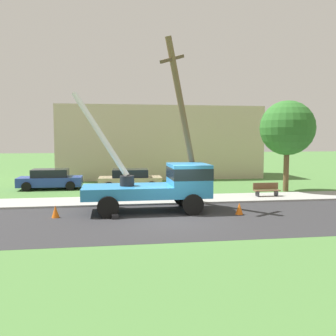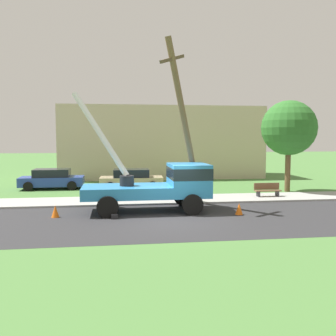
# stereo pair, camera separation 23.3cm
# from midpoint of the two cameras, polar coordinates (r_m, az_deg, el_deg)

# --- Properties ---
(ground_plane) EXTENTS (120.00, 120.00, 0.00)m
(ground_plane) POSITION_cam_midpoint_polar(r_m,az_deg,el_deg) (28.46, -3.40, -2.66)
(ground_plane) COLOR #477538
(road_asphalt) EXTENTS (80.00, 7.25, 0.01)m
(road_asphalt) POSITION_cam_midpoint_polar(r_m,az_deg,el_deg) (16.71, 0.34, -7.95)
(road_asphalt) COLOR #2B2B2D
(road_asphalt) RESTS_ON ground
(sidewalk_strip) EXTENTS (80.00, 2.84, 0.10)m
(sidewalk_strip) POSITION_cam_midpoint_polar(r_m,az_deg,el_deg) (21.61, -1.74, -4.91)
(sidewalk_strip) COLOR #9E9E99
(sidewalk_strip) RESTS_ON ground
(utility_truck) EXTENTS (6.78, 3.20, 5.98)m
(utility_truck) POSITION_cam_midpoint_polar(r_m,az_deg,el_deg) (18.44, -1.13, -2.31)
(utility_truck) COLOR #2D84C6
(utility_truck) RESTS_ON ground
(leaning_utility_pole) EXTENTS (2.75, 2.50, 8.66)m
(leaning_utility_pole) POSITION_cam_midpoint_polar(r_m,az_deg,el_deg) (19.43, 2.19, 6.99)
(leaning_utility_pole) COLOR brown
(leaning_utility_pole) RESTS_ON ground
(traffic_cone_ahead) EXTENTS (0.36, 0.36, 0.56)m
(traffic_cone_ahead) POSITION_cam_midpoint_polar(r_m,az_deg,el_deg) (18.07, 10.55, -6.16)
(traffic_cone_ahead) COLOR orange
(traffic_cone_ahead) RESTS_ON ground
(traffic_cone_behind) EXTENTS (0.36, 0.36, 0.56)m
(traffic_cone_behind) POSITION_cam_midpoint_polar(r_m,az_deg,el_deg) (17.86, -17.30, -6.43)
(traffic_cone_behind) COLOR orange
(traffic_cone_behind) RESTS_ON ground
(traffic_cone_curbside) EXTENTS (0.36, 0.36, 0.56)m
(traffic_cone_curbside) POSITION_cam_midpoint_polar(r_m,az_deg,el_deg) (20.17, 3.08, -4.95)
(traffic_cone_curbside) COLOR orange
(traffic_cone_curbside) RESTS_ON ground
(parked_sedan_blue) EXTENTS (4.42, 2.06, 1.42)m
(parked_sedan_blue) POSITION_cam_midpoint_polar(r_m,az_deg,el_deg) (27.57, -17.89, -1.64)
(parked_sedan_blue) COLOR #263F99
(parked_sedan_blue) RESTS_ON ground
(parked_sedan_tan) EXTENTS (4.47, 2.14, 1.42)m
(parked_sedan_tan) POSITION_cam_midpoint_polar(r_m,az_deg,el_deg) (26.34, -6.09, -1.72)
(parked_sedan_tan) COLOR tan
(parked_sedan_tan) RESTS_ON ground
(park_bench) EXTENTS (1.60, 0.45, 0.90)m
(park_bench) POSITION_cam_midpoint_polar(r_m,az_deg,el_deg) (23.32, 14.63, -3.31)
(park_bench) COLOR brown
(park_bench) RESTS_ON ground
(roadside_tree_near) EXTENTS (3.67, 3.67, 6.13)m
(roadside_tree_near) POSITION_cam_midpoint_polar(r_m,az_deg,el_deg) (26.23, 17.64, 5.85)
(roadside_tree_near) COLOR brown
(roadside_tree_near) RESTS_ON ground
(lowrise_building_backdrop) EXTENTS (18.00, 6.00, 6.40)m
(lowrise_building_backdrop) POSITION_cam_midpoint_polar(r_m,az_deg,el_deg) (34.48, -1.56, 3.98)
(lowrise_building_backdrop) COLOR #C6B293
(lowrise_building_backdrop) RESTS_ON ground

